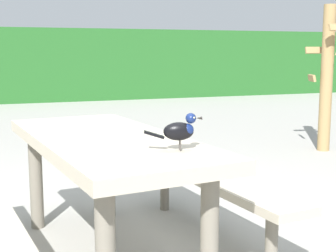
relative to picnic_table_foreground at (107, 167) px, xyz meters
name	(u,v)px	position (x,y,z in m)	size (l,w,h in m)	color
ground_plane	(117,252)	(0.07, 0.06, -0.56)	(60.00, 60.00, 0.00)	#A3A099
hedge_wall	(19,65)	(0.07, 9.88, 0.33)	(28.00, 1.63, 1.77)	#235B23
picnic_table_foreground	(107,167)	(0.00, 0.00, 0.00)	(1.88, 1.90, 0.74)	#B2A893
bird_grackle	(181,130)	(0.25, -0.53, 0.29)	(0.28, 0.10, 0.18)	black
stalk_post_right_side	(327,77)	(3.23, 2.17, 0.35)	(0.46, 0.52, 1.77)	#997A4C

